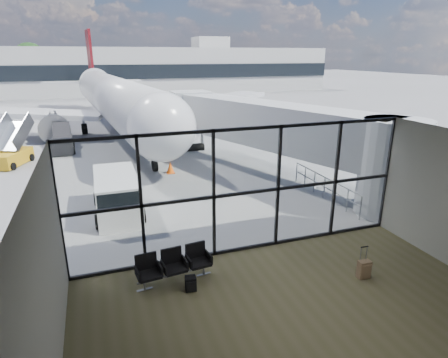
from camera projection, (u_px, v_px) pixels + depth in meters
ground at (130, 108)px, 49.46m from camera, size 220.00×220.00×0.00m
lounge_shell at (328, 244)px, 8.48m from camera, size 12.02×8.01×4.51m
glass_curtain_wall at (247, 191)px, 12.91m from camera, size 12.10×0.12×4.50m
jet_bridge at (280, 131)px, 20.62m from camera, size 8.00×16.50×4.33m
apron_railing at (324, 184)px, 18.28m from camera, size 0.06×5.46×1.11m
far_terminal at (112, 70)px, 67.63m from camera, size 80.00×12.20×11.00m
tree_5 at (30, 60)px, 71.58m from camera, size 6.27×6.27×9.03m
seating_row at (173, 264)px, 11.59m from camera, size 2.35×0.89×1.04m
backpack at (191, 284)px, 11.14m from camera, size 0.35×0.33×0.49m
suitcase at (364, 269)px, 11.75m from camera, size 0.40×0.31×1.06m
airliner at (113, 98)px, 34.43m from camera, size 32.66×37.93×9.77m
service_van at (117, 195)px, 16.33m from camera, size 2.01×4.11×1.79m
belt_loader at (63, 143)px, 27.19m from camera, size 1.72×4.02×1.82m
mobile_stairs at (9, 156)px, 23.94m from camera, size 2.84×3.89×2.49m
traffic_cone_a at (170, 168)px, 22.34m from camera, size 0.48×0.48×0.68m
traffic_cone_b at (148, 150)px, 26.53m from camera, size 0.47×0.47×0.67m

